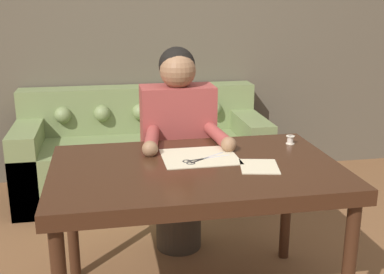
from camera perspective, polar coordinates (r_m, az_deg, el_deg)
name	(u,v)px	position (r m, az deg, el deg)	size (l,w,h in m)	color
wall_back	(158,23)	(4.08, -4.07, 13.33)	(8.00, 0.06, 2.60)	brown
dining_table	(196,180)	(2.27, 0.47, -5.18)	(1.34, 0.86, 0.75)	#381E11
couch	(143,155)	(3.85, -5.87, -2.10)	(1.90, 0.80, 0.81)	olive
person	(178,150)	(2.84, -1.65, -1.56)	(0.48, 0.62, 1.24)	#33281E
pattern_paper_main	(200,157)	(2.35, 0.90, -2.36)	(0.37, 0.31, 0.00)	beige
pattern_paper_offcut	(259,166)	(2.24, 7.96, -3.47)	(0.21, 0.23, 0.00)	beige
scissors	(199,160)	(2.30, 0.82, -2.76)	(0.25, 0.16, 0.01)	silver
thread_spool	(290,140)	(2.61, 11.56, -0.33)	(0.04, 0.04, 0.05)	beige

